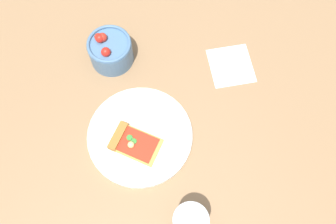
{
  "coord_description": "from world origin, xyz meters",
  "views": [
    {
      "loc": [
        -0.32,
        0.07,
        0.85
      ],
      "look_at": [
        -0.01,
        -0.08,
        0.03
      ],
      "focal_mm": 39.86,
      "sensor_mm": 36.0,
      "label": 1
    }
  ],
  "objects_px": {
    "pizza_slice_main": "(132,142)",
    "salad_bowl": "(110,50)",
    "paper_napkin": "(231,66)",
    "soda_glass": "(190,223)",
    "plate": "(141,135)"
  },
  "relations": [
    {
      "from": "salad_bowl",
      "to": "plate",
      "type": "bearing_deg",
      "value": 174.0
    },
    {
      "from": "pizza_slice_main",
      "to": "salad_bowl",
      "type": "xyz_separation_m",
      "value": [
        0.24,
        -0.05,
        0.02
      ]
    },
    {
      "from": "soda_glass",
      "to": "paper_napkin",
      "type": "height_order",
      "value": "soda_glass"
    },
    {
      "from": "salad_bowl",
      "to": "paper_napkin",
      "type": "xyz_separation_m",
      "value": [
        -0.16,
        -0.27,
        -0.04
      ]
    },
    {
      "from": "plate",
      "to": "pizza_slice_main",
      "type": "bearing_deg",
      "value": 109.27
    },
    {
      "from": "paper_napkin",
      "to": "pizza_slice_main",
      "type": "bearing_deg",
      "value": 103.97
    },
    {
      "from": "pizza_slice_main",
      "to": "paper_napkin",
      "type": "xyz_separation_m",
      "value": [
        0.08,
        -0.32,
        -0.02
      ]
    },
    {
      "from": "soda_glass",
      "to": "paper_napkin",
      "type": "xyz_separation_m",
      "value": [
        0.3,
        -0.29,
        -0.05
      ]
    },
    {
      "from": "paper_napkin",
      "to": "soda_glass",
      "type": "bearing_deg",
      "value": 136.49
    },
    {
      "from": "plate",
      "to": "salad_bowl",
      "type": "xyz_separation_m",
      "value": [
        0.23,
        -0.02,
        0.03
      ]
    },
    {
      "from": "paper_napkin",
      "to": "salad_bowl",
      "type": "bearing_deg",
      "value": 58.96
    },
    {
      "from": "plate",
      "to": "paper_napkin",
      "type": "distance_m",
      "value": 0.3
    },
    {
      "from": "pizza_slice_main",
      "to": "soda_glass",
      "type": "xyz_separation_m",
      "value": [
        -0.22,
        -0.03,
        0.03
      ]
    },
    {
      "from": "soda_glass",
      "to": "paper_napkin",
      "type": "distance_m",
      "value": 0.42
    },
    {
      "from": "plate",
      "to": "paper_napkin",
      "type": "xyz_separation_m",
      "value": [
        0.07,
        -0.29,
        -0.01
      ]
    }
  ]
}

